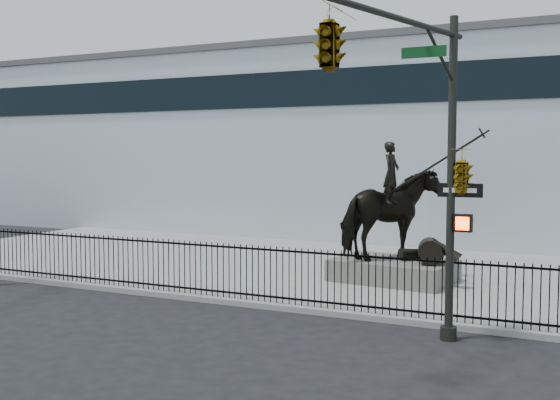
% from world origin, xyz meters
% --- Properties ---
extents(ground, '(120.00, 120.00, 0.00)m').
position_xyz_m(ground, '(0.00, 0.00, 0.00)').
color(ground, black).
rests_on(ground, ground).
extents(plaza, '(30.00, 12.00, 0.15)m').
position_xyz_m(plaza, '(0.00, 7.00, 0.07)').
color(plaza, gray).
rests_on(plaza, ground).
extents(building, '(44.00, 14.00, 9.00)m').
position_xyz_m(building, '(0.00, 20.00, 4.50)').
color(building, silver).
rests_on(building, ground).
extents(picket_fence, '(22.10, 0.10, 1.50)m').
position_xyz_m(picket_fence, '(0.00, 1.25, 0.90)').
color(picket_fence, black).
rests_on(picket_fence, plaza).
extents(statue_plinth, '(3.81, 2.85, 0.66)m').
position_xyz_m(statue_plinth, '(4.30, 5.51, 0.48)').
color(statue_plinth, '#524F4B').
rests_on(statue_plinth, plaza).
extents(equestrian_statue, '(4.50, 3.07, 3.83)m').
position_xyz_m(equestrian_statue, '(4.37, 5.50, 2.20)').
color(equestrian_statue, black).
rests_on(equestrian_statue, statue_plinth).
extents(traffic_signal_right, '(2.17, 6.86, 7.00)m').
position_xyz_m(traffic_signal_right, '(6.47, -2.00, 4.85)').
color(traffic_signal_right, black).
rests_on(traffic_signal_right, ground).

